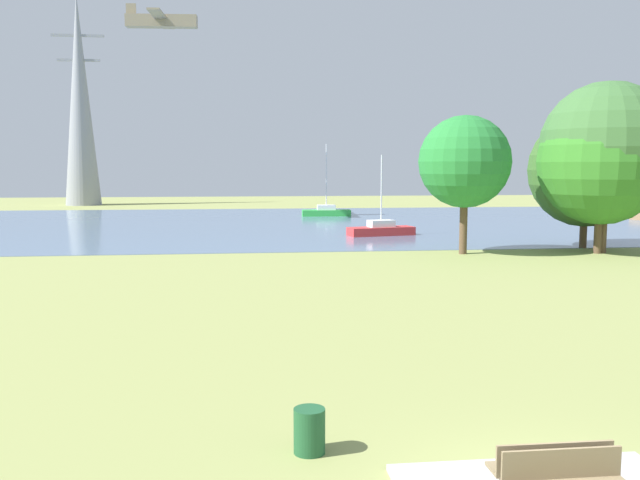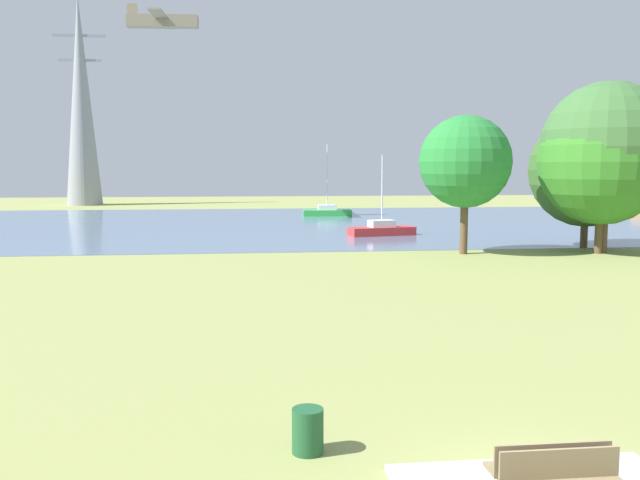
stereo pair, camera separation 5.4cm
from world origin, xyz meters
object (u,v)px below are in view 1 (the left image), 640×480
(bench_facing_water, at_px, (549,472))
(sailboat_green, at_px, (326,211))
(litter_bin, at_px, (309,431))
(sailboat_red, at_px, (381,229))
(tree_west_far, at_px, (465,162))
(electricity_pylon, at_px, (80,100))
(tree_east_near, at_px, (601,162))
(light_aircraft, at_px, (161,21))
(tree_west_near, at_px, (607,148))
(tree_east_far, at_px, (586,170))

(bench_facing_water, distance_m, sailboat_green, 57.86)
(litter_bin, bearing_deg, sailboat_red, 76.36)
(sailboat_green, distance_m, tree_west_far, 30.33)
(sailboat_green, height_order, electricity_pylon, electricity_pylon)
(tree_east_near, bearing_deg, sailboat_green, 111.47)
(tree_east_near, bearing_deg, sailboat_red, 132.74)
(bench_facing_water, height_order, sailboat_green, sailboat_green)
(tree_east_near, bearing_deg, electricity_pylon, 127.39)
(tree_west_far, height_order, light_aircraft, light_aircraft)
(litter_bin, bearing_deg, tree_west_far, 66.20)
(light_aircraft, bearing_deg, sailboat_green, 8.08)
(bench_facing_water, height_order, tree_east_near, tree_east_near)
(bench_facing_water, relative_size, electricity_pylon, 0.07)
(tree_west_near, xyz_separation_m, tree_east_far, (0.08, 2.40, -1.27))
(light_aircraft, bearing_deg, bench_facing_water, -78.20)
(tree_west_near, bearing_deg, tree_east_far, 88.00)
(tree_west_near, distance_m, light_aircraft, 41.25)
(sailboat_red, bearing_deg, tree_west_far, -76.19)
(tree_east_far, relative_size, electricity_pylon, 0.31)
(tree_west_far, xyz_separation_m, tree_east_far, (8.22, 1.87, -0.48))
(bench_facing_water, xyz_separation_m, electricity_pylon, (-24.51, 80.11, 12.72))
(sailboat_red, relative_size, tree_east_far, 0.70)
(sailboat_red, relative_size, tree_west_far, 0.73)
(litter_bin, height_order, sailboat_green, sailboat_green)
(litter_bin, bearing_deg, tree_east_far, 54.72)
(tree_east_far, bearing_deg, tree_west_far, -167.21)
(tree_west_far, relative_size, light_aircraft, 0.93)
(tree_west_far, bearing_deg, sailboat_red, 103.81)
(bench_facing_water, xyz_separation_m, litter_bin, (-3.40, 2.16, -0.07))
(light_aircraft, bearing_deg, sailboat_red, -44.84)
(bench_facing_water, xyz_separation_m, light_aircraft, (-11.61, 55.53, 17.66))
(tree_west_far, xyz_separation_m, tree_east_near, (7.76, -0.68, -0.01))
(tree_east_far, distance_m, electricity_pylon, 65.19)
(sailboat_red, bearing_deg, tree_east_near, -47.26)
(bench_facing_water, bearing_deg, electricity_pylon, 107.01)
(litter_bin, relative_size, tree_west_far, 0.10)
(bench_facing_water, distance_m, electricity_pylon, 84.74)
(tree_west_far, xyz_separation_m, electricity_pylon, (-32.53, 52.05, 7.95))
(sailboat_green, height_order, tree_east_far, tree_east_far)
(litter_bin, bearing_deg, light_aircraft, 98.74)
(sailboat_red, bearing_deg, litter_bin, -103.64)
(tree_east_near, relative_size, tree_east_far, 1.07)
(tree_west_near, distance_m, tree_east_far, 2.72)
(tree_east_near, xyz_separation_m, electricity_pylon, (-40.29, 52.72, 7.97))
(litter_bin, distance_m, tree_west_far, 28.72)
(sailboat_red, bearing_deg, sailboat_green, 94.73)
(sailboat_red, xyz_separation_m, tree_west_far, (2.59, -10.52, 4.78))
(litter_bin, xyz_separation_m, sailboat_green, (7.25, 55.57, 0.06))
(light_aircraft, bearing_deg, tree_west_near, -45.25)
(litter_bin, height_order, tree_west_far, tree_west_far)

